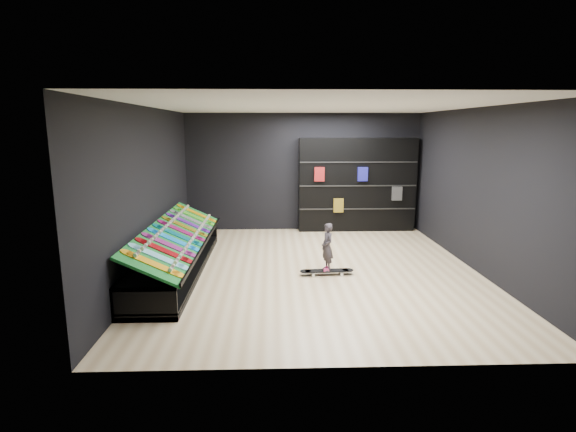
{
  "coord_description": "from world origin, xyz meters",
  "views": [
    {
      "loc": [
        -0.79,
        -8.06,
        2.63
      ],
      "look_at": [
        -0.5,
        0.2,
        1.0
      ],
      "focal_mm": 28.0,
      "sensor_mm": 36.0,
      "label": 1
    }
  ],
  "objects_px": {
    "back_shelving": "(357,185)",
    "floor_skateboard": "(327,273)",
    "display_rack": "(178,259)",
    "child": "(327,256)"
  },
  "relations": [
    {
      "from": "display_rack",
      "to": "child",
      "type": "distance_m",
      "value": 2.76
    },
    {
      "from": "display_rack",
      "to": "back_shelving",
      "type": "bearing_deg",
      "value": 40.21
    },
    {
      "from": "floor_skateboard",
      "to": "child",
      "type": "distance_m",
      "value": 0.31
    },
    {
      "from": "display_rack",
      "to": "back_shelving",
      "type": "distance_m",
      "value": 5.23
    },
    {
      "from": "floor_skateboard",
      "to": "child",
      "type": "height_order",
      "value": "child"
    },
    {
      "from": "back_shelving",
      "to": "child",
      "type": "bearing_deg",
      "value": -108.22
    },
    {
      "from": "back_shelving",
      "to": "floor_skateboard",
      "type": "height_order",
      "value": "back_shelving"
    },
    {
      "from": "back_shelving",
      "to": "child",
      "type": "xyz_separation_m",
      "value": [
        -1.19,
        -3.61,
        -0.84
      ]
    },
    {
      "from": "back_shelving",
      "to": "child",
      "type": "height_order",
      "value": "back_shelving"
    },
    {
      "from": "floor_skateboard",
      "to": "child",
      "type": "xyz_separation_m",
      "value": [
        0.0,
        0.0,
        0.31
      ]
    }
  ]
}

